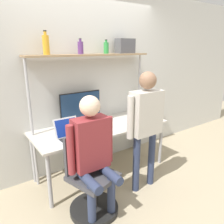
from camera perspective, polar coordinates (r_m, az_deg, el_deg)
The scene contains 14 objects.
ground_plane at distance 3.21m, azimuth 1.45°, elevation -18.26°, with size 12.00×12.00×0.00m, color tan.
wall_back at distance 3.36m, azimuth -6.71°, elevation 8.18°, with size 8.00×0.06×2.70m.
desk at distance 3.19m, azimuth -2.76°, elevation -4.81°, with size 1.96×0.76×0.74m.
shelf_unit at distance 3.18m, azimuth -5.25°, elevation 10.60°, with size 1.86×0.28×1.74m.
monitor at distance 3.21m, azimuth -8.12°, elevation 1.39°, with size 0.63×0.18×0.48m.
laptop at distance 2.81m, azimuth -11.45°, elevation -5.27°, with size 0.31×0.25×0.24m.
cell_phone at distance 2.91m, azimuth -7.19°, elevation -5.55°, with size 0.07×0.15×0.01m.
office_chair at distance 2.65m, azimuth -5.50°, elevation -19.24°, with size 0.57×0.57×0.93m.
person_seated at distance 2.35m, azimuth -5.03°, elevation -9.33°, with size 0.55×0.47×1.37m.
person_standing at distance 2.75m, azimuth 8.88°, elevation -1.47°, with size 0.58×0.21×1.56m.
bottle_green at distance 3.30m, azimuth -1.55°, elevation 16.45°, with size 0.07×0.07×0.20m.
bottle_purple at distance 3.09m, azimuth -8.24°, elevation 16.33°, with size 0.08×0.08×0.20m.
bottle_amber at distance 2.90m, azimuth -16.87°, elevation 16.51°, with size 0.08×0.08×0.29m.
storage_box at distance 3.50m, azimuth 3.42°, elevation 16.84°, with size 0.29×0.16×0.22m.
Camera 1 is at (-1.57, -2.11, 1.83)m, focal length 35.00 mm.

